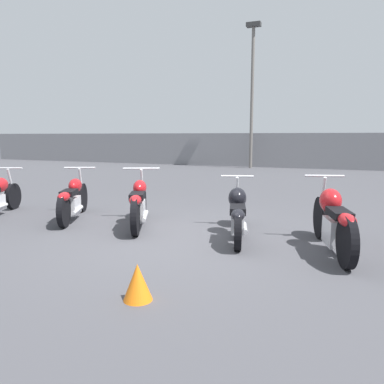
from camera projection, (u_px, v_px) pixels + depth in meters
ground_plane at (175, 238)px, 6.03m from camera, size 60.00×60.00×0.00m
fence_back at (291, 151)px, 19.02m from camera, size 40.00×0.04×1.78m
light_pole_left at (252, 83)px, 18.58m from camera, size 0.70×0.35×7.09m
motorcycle_slot_1 at (73, 199)px, 7.34m from camera, size 1.06×1.91×0.98m
motorcycle_slot_2 at (139, 203)px, 6.74m from camera, size 1.04×1.90×1.02m
motorcycle_slot_3 at (237, 213)px, 6.06m from camera, size 0.82×2.07×0.93m
motorcycle_slot_4 at (333, 221)px, 5.26m from camera, size 0.78×2.03×1.03m
traffic_cone_near at (138, 282)px, 3.73m from camera, size 0.30×0.30×0.38m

